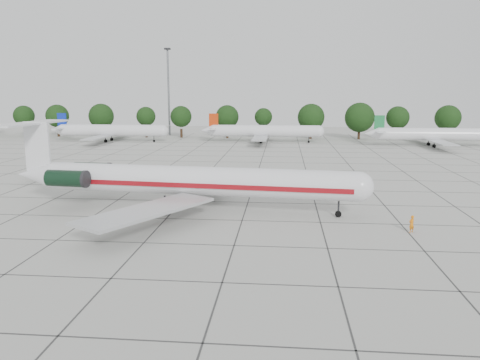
{
  "coord_description": "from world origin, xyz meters",
  "views": [
    {
      "loc": [
        4.06,
        -46.42,
        13.17
      ],
      "look_at": [
        -0.58,
        3.94,
        3.5
      ],
      "focal_mm": 35.0,
      "sensor_mm": 36.0,
      "label": 1
    }
  ],
  "objects": [
    {
      "name": "bg_airliner_b",
      "position": [
        -40.88,
        72.66,
        2.91
      ],
      "size": [
        28.24,
        27.2,
        7.4
      ],
      "color": "silver",
      "rests_on": "ground"
    },
    {
      "name": "ground_crew",
      "position": [
        16.29,
        -2.62,
        0.83
      ],
      "size": [
        0.72,
        0.66,
        1.65
      ],
      "primitive_type": "imported",
      "rotation": [
        0.0,
        0.0,
        3.71
      ],
      "color": "orange",
      "rests_on": "ground"
    },
    {
      "name": "floodlight_mast",
      "position": [
        -30.0,
        92.0,
        14.28
      ],
      "size": [
        1.6,
        1.6,
        25.45
      ],
      "color": "slate",
      "rests_on": "ground"
    },
    {
      "name": "tree_line",
      "position": [
        -11.68,
        85.0,
        5.98
      ],
      "size": [
        249.86,
        8.44,
        10.22
      ],
      "color": "#332114",
      "rests_on": "ground"
    },
    {
      "name": "bg_airliner_d",
      "position": [
        40.31,
        68.96,
        2.91
      ],
      "size": [
        28.24,
        27.2,
        7.4
      ],
      "color": "silver",
      "rests_on": "ground"
    },
    {
      "name": "bg_airliner_c",
      "position": [
        -0.75,
        74.47,
        2.91
      ],
      "size": [
        28.24,
        27.2,
        7.4
      ],
      "color": "silver",
      "rests_on": "ground"
    },
    {
      "name": "ground",
      "position": [
        0.0,
        0.0,
        0.0
      ],
      "size": [
        260.0,
        260.0,
        0.0
      ],
      "primitive_type": "plane",
      "color": "beige",
      "rests_on": "ground"
    },
    {
      "name": "main_airliner",
      "position": [
        -7.62,
        3.93,
        3.41
      ],
      "size": [
        41.14,
        32.23,
        9.65
      ],
      "rotation": [
        0.0,
        0.0,
        -0.1
      ],
      "color": "silver",
      "rests_on": "ground"
    },
    {
      "name": "apron_joints",
      "position": [
        0.0,
        15.0,
        0.01
      ],
      "size": [
        170.0,
        170.0,
        0.02
      ],
      "primitive_type": "cube",
      "color": "#383838",
      "rests_on": "ground"
    }
  ]
}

